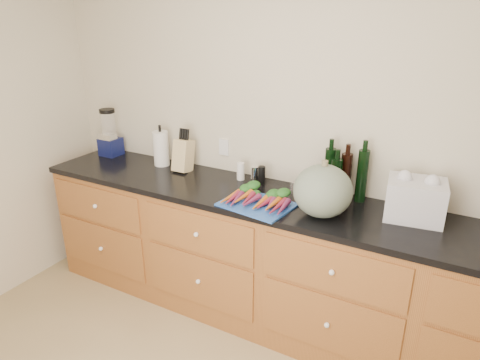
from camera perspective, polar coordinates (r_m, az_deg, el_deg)
The scene contains 15 objects.
wall_back at distance 2.92m, azimuth 8.36°, elevation 6.22°, with size 4.10×0.05×2.60m, color beige.
cabinets at distance 2.98m, azimuth 5.18°, elevation -11.22°, with size 3.60×0.64×0.90m.
countertop at distance 2.76m, azimuth 5.53°, elevation -2.95°, with size 3.64×0.62×0.04m, color black.
cutting_board at distance 2.65m, azimuth 2.27°, elevation -3.29°, with size 0.42×0.32×0.01m, color #2654AA.
carrots at distance 2.67m, azimuth 2.65°, elevation -2.42°, with size 0.40×0.29×0.06m.
squash at distance 2.51m, azimuth 10.98°, elevation -1.44°, with size 0.34×0.34×0.31m, color #546454.
blender_appliance at distance 3.71m, azimuth -17.02°, elevation 5.74°, with size 0.15×0.15×0.39m.
paper_towel at distance 3.37m, azimuth -10.48°, elevation 4.16°, with size 0.12×0.12×0.27m, color white.
knife_block at distance 3.23m, azimuth -7.57°, elevation 3.26°, with size 0.12×0.12×0.24m, color tan.
grinder_salt at distance 3.04m, azimuth 0.08°, elevation 1.18°, with size 0.05×0.05×0.13m, color silver.
grinder_pepper at distance 2.97m, azimuth 2.90°, elevation 0.65°, with size 0.05×0.05×0.13m, color black.
canister_chrome at distance 2.99m, azimuth 1.96°, elevation 0.74°, with size 0.05×0.05×0.12m, color white.
tomato_box at distance 2.85m, azimuth 8.65°, elevation -1.02°, with size 0.16×0.13×0.07m, color white.
bottles at distance 2.78m, azimuth 13.64°, elevation 0.56°, with size 0.28×0.14×0.33m.
grocery_bag at distance 2.65m, azimuth 22.32°, elevation -2.45°, with size 0.32×0.25×0.23m, color silver, non-canonical shape.
Camera 1 is at (0.97, -1.02, 2.05)m, focal length 32.00 mm.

